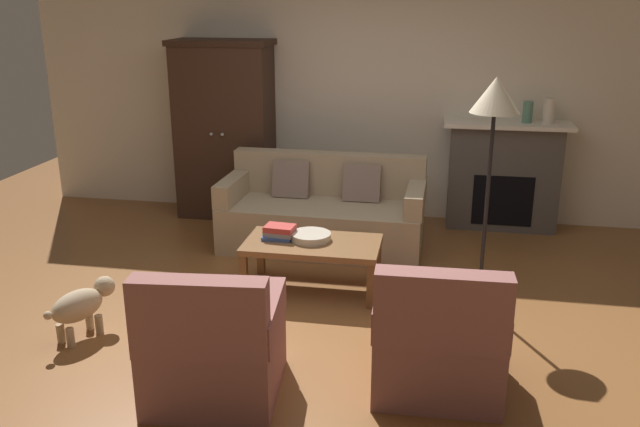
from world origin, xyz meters
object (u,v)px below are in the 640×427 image
coffee_table (312,248)px  armchair_near_right (438,342)px  book_stack (279,232)px  armchair_near_left (213,349)px  mantel_vase_cream (549,111)px  couch (323,214)px  fruit_bowl (311,236)px  fireplace (503,175)px  dog (81,305)px  armoire (225,130)px  floor_lamp (494,109)px  mantel_vase_jade (528,112)px

coffee_table → armchair_near_right: 1.65m
book_stack → armchair_near_left: armchair_near_left is taller
mantel_vase_cream → armchair_near_right: bearing=-107.4°
couch → armchair_near_right: armchair_near_right is taller
book_stack → armchair_near_right: 1.87m
mantel_vase_cream → fruit_bowl: bearing=-138.1°
fireplace → mantel_vase_cream: 0.77m
fireplace → dog: 4.31m
mantel_vase_cream → coffee_table: bearing=-137.1°
mantel_vase_cream → armoire: bearing=-179.0°
armchair_near_right → floor_lamp: 1.79m
couch → dog: couch is taller
book_stack → armchair_near_right: armchair_near_right is taller
mantel_vase_jade → dog: bearing=-138.0°
coffee_table → dog: 1.82m
armoire → fruit_bowl: size_ratio=5.72×
armchair_near_left → armchair_near_right: same height
coffee_table → book_stack: bearing=174.2°
armchair_near_right → floor_lamp: (0.32, 1.26, 1.23)m
fireplace → couch: 1.95m
coffee_table → armchair_near_left: (-0.29, -1.62, -0.05)m
couch → armchair_near_right: size_ratio=2.20×
couch → book_stack: bearing=-100.8°
fruit_bowl → armchair_near_left: 1.69m
couch → book_stack: size_ratio=7.29×
armoire → mantel_vase_jade: (3.13, 0.06, 0.28)m
coffee_table → mantel_vase_jade: 2.75m
couch → armchair_near_left: (-0.20, -2.65, -0.00)m
book_stack → mantel_vase_jade: 2.90m
book_stack → dog: 1.63m
mantel_vase_jade → armchair_near_left: bearing=-121.1°
floor_lamp → dog: size_ratio=3.34×
mantel_vase_jade → floor_lamp: bearing=-103.9°
coffee_table → fruit_bowl: fruit_bowl is taller
coffee_table → armchair_near_left: size_ratio=1.25×
fruit_bowl → dog: size_ratio=0.62×
mantel_vase_cream → armchair_near_left: mantel_vase_cream is taller
couch → book_stack: couch is taller
armoire → armchair_near_right: 3.94m
coffee_table → floor_lamp: floor_lamp is taller
book_stack → fruit_bowl: bearing=3.4°
armoire → armchair_near_left: 3.64m
mantel_vase_jade → dog: size_ratio=0.40×
fruit_bowl → book_stack: book_stack is taller
couch → mantel_vase_cream: size_ratio=7.87×
couch → mantel_vase_cream: 2.45m
armoire → mantel_vase_cream: 3.34m
dog → coffee_table: bearing=36.4°
fireplace → armchair_near_right: fireplace is taller
armoire → armchair_near_left: size_ratio=2.15×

